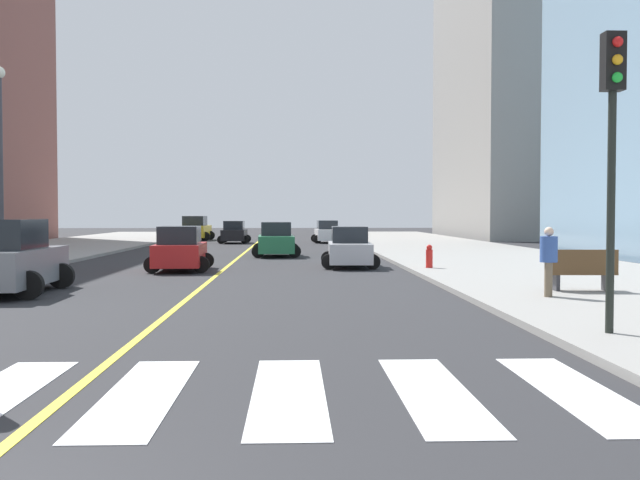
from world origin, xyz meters
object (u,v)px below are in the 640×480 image
at_px(fire_hydrant, 429,257).
at_px(car_green_fourth, 276,240).
at_px(car_silver_nearest, 349,248).
at_px(park_bench, 582,271).
at_px(car_white_third, 327,232).
at_px(traffic_light_near_corner, 613,124).
at_px(car_red_fifth, 180,250).
at_px(pedestrian_waiting_east, 549,258).
at_px(car_black_sixth, 234,233).
at_px(car_yellow_seventh, 195,229).
at_px(car_gray_second, 6,259).
at_px(street_lamp, 0,151).

bearing_deg(fire_hydrant, car_green_fourth, 120.63).
distance_m(car_silver_nearest, park_bench, 12.26).
bearing_deg(car_white_third, traffic_light_near_corner, 91.32).
xyz_separation_m(car_red_fifth, pedestrian_waiting_east, (10.79, -10.63, 0.30)).
xyz_separation_m(car_black_sixth, car_yellow_seventh, (-3.76, 6.34, 0.16)).
distance_m(car_silver_nearest, traffic_light_near_corner, 18.42).
relative_size(car_white_third, car_red_fifth, 0.98).
bearing_deg(pedestrian_waiting_east, car_black_sixth, 35.58).
height_order(car_gray_second, street_lamp, street_lamp).
relative_size(car_green_fourth, fire_hydrant, 4.56).
height_order(car_gray_second, car_green_fourth, car_gray_second).
relative_size(car_gray_second, fire_hydrant, 5.26).
bearing_deg(street_lamp, traffic_light_near_corner, -41.78).
height_order(car_silver_nearest, car_yellow_seventh, car_yellow_seventh).
xyz_separation_m(car_white_third, street_lamp, (-13.13, -29.39, 3.68)).
distance_m(car_silver_nearest, car_red_fifth, 6.94).
xyz_separation_m(car_black_sixth, park_bench, (12.18, -36.12, -0.10)).
bearing_deg(car_silver_nearest, car_black_sixth, -73.08).
distance_m(car_white_third, pedestrian_waiting_east, 38.26).
height_order(car_green_fourth, car_yellow_seventh, car_yellow_seventh).
bearing_deg(street_lamp, pedestrian_waiting_east, -27.20).
distance_m(car_gray_second, fire_hydrant, 15.14).
distance_m(car_silver_nearest, car_white_third, 25.79).
xyz_separation_m(car_white_third, fire_hydrant, (2.60, -28.20, -0.22)).
bearing_deg(pedestrian_waiting_east, traffic_light_near_corner, -169.57).
distance_m(car_silver_nearest, fire_hydrant, 3.77).
relative_size(car_red_fifth, pedestrian_waiting_east, 2.27).
bearing_deg(traffic_light_near_corner, car_silver_nearest, -79.99).
bearing_deg(car_red_fifth, park_bench, -39.60).
xyz_separation_m(car_black_sixth, street_lamp, (-6.08, -28.73, 3.70)).
xyz_separation_m(fire_hydrant, street_lamp, (-15.73, -1.19, 3.91)).
bearing_deg(pedestrian_waiting_east, car_gray_second, 99.79).
relative_size(car_silver_nearest, traffic_light_near_corner, 0.74).
relative_size(car_gray_second, car_yellow_seventh, 1.01).
relative_size(car_black_sixth, park_bench, 2.07).
distance_m(car_yellow_seventh, park_bench, 45.36).
bearing_deg(park_bench, car_yellow_seventh, 24.04).
bearing_deg(car_white_third, car_red_fifth, 73.19).
distance_m(car_silver_nearest, car_black_sixth, 26.02).
height_order(car_white_third, car_green_fourth, car_green_fourth).
xyz_separation_m(car_silver_nearest, car_black_sixth, (-6.76, 25.13, -0.00)).
bearing_deg(park_bench, street_lamp, 71.42).
bearing_deg(car_white_third, car_silver_nearest, 86.92).
bearing_deg(park_bench, car_black_sixth, 22.10).
bearing_deg(car_green_fourth, car_red_fifth, 67.89).
height_order(car_green_fourth, street_lamp, street_lamp).
bearing_deg(car_silver_nearest, park_bench, 118.10).
height_order(car_gray_second, park_bench, car_gray_second).
distance_m(car_gray_second, car_yellow_seventh, 41.31).
relative_size(car_silver_nearest, fire_hydrant, 4.31).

